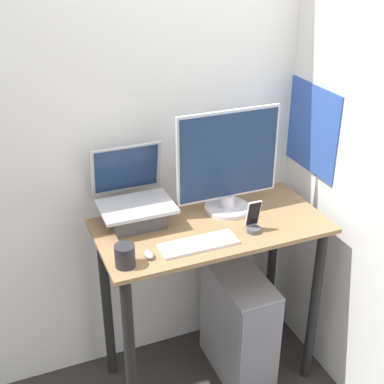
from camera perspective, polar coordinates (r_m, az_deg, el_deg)
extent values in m
cube|color=white|center=(2.52, -0.98, 8.14)|extent=(6.00, 0.05, 2.60)
cube|color=white|center=(2.33, 18.62, 5.09)|extent=(0.05, 6.00, 2.60)
cube|color=#3359B2|center=(2.66, 12.04, 6.97)|extent=(0.01, 0.51, 0.42)
cube|color=#936D47|center=(2.40, 2.08, -3.65)|extent=(1.03, 0.52, 0.02)
cylinder|color=black|center=(2.40, -6.59, -17.43)|extent=(0.05, 0.05, 0.88)
cylinder|color=black|center=(2.71, 12.88, -11.92)|extent=(0.05, 0.05, 0.88)
cylinder|color=black|center=(2.70, -9.08, -11.70)|extent=(0.05, 0.05, 0.88)
cylinder|color=black|center=(2.98, 8.51, -7.49)|extent=(0.05, 0.05, 0.88)
cube|color=#4C4C51|center=(2.38, -5.88, -2.63)|extent=(0.23, 0.16, 0.09)
cube|color=#B7B7BC|center=(2.35, -5.94, -1.54)|extent=(0.32, 0.23, 0.02)
cube|color=#B7B7BC|center=(2.42, -7.04, 2.49)|extent=(0.32, 0.05, 0.23)
cube|color=navy|center=(2.41, -7.00, 2.46)|extent=(0.29, 0.04, 0.21)
cylinder|color=silver|center=(2.51, 3.74, -1.71)|extent=(0.21, 0.21, 0.02)
cylinder|color=silver|center=(2.49, 3.77, -0.91)|extent=(0.07, 0.07, 0.06)
cube|color=silver|center=(2.40, 3.88, 3.95)|extent=(0.49, 0.01, 0.42)
cube|color=navy|center=(2.39, 3.97, 3.88)|extent=(0.47, 0.01, 0.40)
cube|color=silver|center=(2.24, 0.70, -5.59)|extent=(0.33, 0.11, 0.01)
cube|color=#A8A8AD|center=(2.24, 0.70, -5.41)|extent=(0.31, 0.10, 0.00)
ellipsoid|color=#99999E|center=(2.17, -4.64, -6.65)|extent=(0.04, 0.06, 0.03)
cylinder|color=#4C4C51|center=(2.35, 6.60, -4.03)|extent=(0.06, 0.06, 0.02)
cube|color=silver|center=(2.32, 6.54, -2.30)|extent=(0.06, 0.03, 0.13)
cube|color=black|center=(2.32, 6.59, -2.33)|extent=(0.06, 0.03, 0.12)
cube|color=gray|center=(2.78, 4.94, -13.91)|extent=(0.22, 0.45, 0.59)
cube|color=slate|center=(2.64, 7.29, -16.89)|extent=(0.21, 0.01, 0.56)
cylinder|color=#262628|center=(2.11, -7.17, -6.78)|extent=(0.08, 0.08, 0.09)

